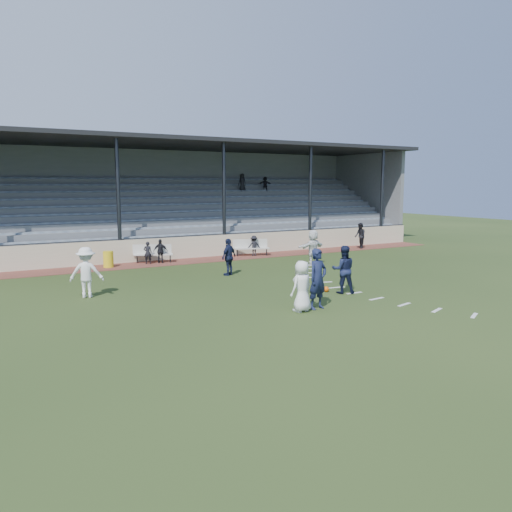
{
  "coord_description": "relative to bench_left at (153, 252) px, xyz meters",
  "views": [
    {
      "loc": [
        -9.34,
        -14.27,
        4.04
      ],
      "look_at": [
        0.0,
        2.5,
        1.3
      ],
      "focal_mm": 35.0,
      "sensor_mm": 36.0,
      "label": 1
    }
  ],
  "objects": [
    {
      "name": "official",
      "position": [
        13.43,
        -0.67,
        0.25
      ],
      "size": [
        0.86,
        0.96,
        1.62
      ],
      "primitive_type": "imported",
      "rotation": [
        0.0,
        0.0,
        4.34
      ],
      "color": "black",
      "rests_on": "cinder_track"
    },
    {
      "name": "player_navy_wing",
      "position": [
        1.88,
        -5.21,
        0.25
      ],
      "size": [
        1.05,
        0.84,
        1.67
      ],
      "primitive_type": "imported",
      "rotation": [
        0.0,
        0.0,
        3.66
      ],
      "color": "#151C3C",
      "rests_on": "ground"
    },
    {
      "name": "grandstand",
      "position": [
        1.51,
        5.37,
        1.62
      ],
      "size": [
        34.6,
        9.0,
        6.61
      ],
      "color": "slate",
      "rests_on": "ground"
    },
    {
      "name": "penalty_arc",
      "position": [
        5.63,
        -10.89,
        -0.58
      ],
      "size": [
        3.89,
        14.63,
        0.01
      ],
      "color": "silver",
      "rests_on": "ground"
    },
    {
      "name": "bench_left",
      "position": [
        0.0,
        0.0,
        0.0
      ],
      "size": [
        2.0,
        1.18,
        0.95
      ],
      "rotation": [
        0.0,
        0.0,
        -0.38
      ],
      "color": "beige",
      "rests_on": "cinder_track"
    },
    {
      "name": "player_white_lead",
      "position": [
        1.07,
        -12.2,
        0.24
      ],
      "size": [
        0.9,
        0.69,
        1.65
      ],
      "primitive_type": "imported",
      "rotation": [
        0.0,
        0.0,
        3.36
      ],
      "color": "white",
      "rests_on": "ground"
    },
    {
      "name": "bench_right",
      "position": [
        5.7,
        -0.26,
        0.0
      ],
      "size": [
        2.02,
        1.09,
        0.95
      ],
      "rotation": [
        0.0,
        0.0,
        -0.33
      ],
      "color": "beige",
      "rests_on": "cinder_track"
    },
    {
      "name": "cinder_track",
      "position": [
        1.51,
        -0.39,
        -0.57
      ],
      "size": [
        34.0,
        2.0,
        0.02
      ],
      "primitive_type": "cube",
      "color": "brown",
      "rests_on": "ground"
    },
    {
      "name": "player_white_back",
      "position": [
        6.84,
        -4.72,
        0.32
      ],
      "size": [
        1.75,
        0.84,
        1.81
      ],
      "primitive_type": "imported",
      "rotation": [
        0.0,
        0.0,
        3.33
      ],
      "color": "white",
      "rests_on": "ground"
    },
    {
      "name": "player_navy_lead",
      "position": [
        1.72,
        -12.16,
        0.41
      ],
      "size": [
        0.8,
        0.6,
        1.99
      ],
      "primitive_type": "imported",
      "rotation": [
        0.0,
        0.0,
        0.18
      ],
      "color": "#151C3C",
      "rests_on": "ground"
    },
    {
      "name": "football",
      "position": [
        3.56,
        -10.2,
        -0.48
      ],
      "size": [
        0.21,
        0.21,
        0.21
      ],
      "primitive_type": "sphere",
      "color": "#E95F0D",
      "rests_on": "ground"
    },
    {
      "name": "player_navy_mid",
      "position": [
        3.98,
        -10.68,
        0.32
      ],
      "size": [
        1.09,
        1.01,
        1.8
      ],
      "primitive_type": "imported",
      "rotation": [
        0.0,
        0.0,
        2.65
      ],
      "color": "#151C3C",
      "rests_on": "ground"
    },
    {
      "name": "sub_left_near",
      "position": [
        -0.37,
        -0.34,
        0.01
      ],
      "size": [
        0.5,
        0.42,
        1.15
      ],
      "primitive_type": "imported",
      "rotation": [
        0.0,
        0.0,
        2.71
      ],
      "color": "black",
      "rests_on": "cinder_track"
    },
    {
      "name": "trash_bin",
      "position": [
        -2.39,
        -0.43,
        -0.17
      ],
      "size": [
        0.5,
        0.5,
        0.79
      ],
      "primitive_type": "cylinder",
      "color": "yellow",
      "rests_on": "cinder_track"
    },
    {
      "name": "retaining_wall",
      "position": [
        1.51,
        0.66,
        0.02
      ],
      "size": [
        34.0,
        0.18,
        1.2
      ],
      "primitive_type": "cube",
      "color": "beige",
      "rests_on": "ground"
    },
    {
      "name": "player_white_wing",
      "position": [
        -4.57,
        -6.74,
        0.33
      ],
      "size": [
        1.35,
        1.05,
        1.83
      ],
      "primitive_type": "imported",
      "rotation": [
        0.0,
        0.0,
        2.78
      ],
      "color": "white",
      "rests_on": "ground"
    },
    {
      "name": "sub_left_far",
      "position": [
        0.29,
        -0.41,
        0.06
      ],
      "size": [
        0.79,
        0.58,
        1.25
      ],
      "primitive_type": "imported",
      "rotation": [
        0.0,
        0.0,
        2.71
      ],
      "color": "black",
      "rests_on": "cinder_track"
    },
    {
      "name": "sub_right",
      "position": [
        5.83,
        -0.39,
        0.02
      ],
      "size": [
        0.84,
        0.61,
        1.16
      ],
      "primitive_type": "imported",
      "rotation": [
        0.0,
        0.0,
        2.88
      ],
      "color": "black",
      "rests_on": "cinder_track"
    },
    {
      "name": "ground",
      "position": [
        1.51,
        -10.89,
        -0.58
      ],
      "size": [
        90.0,
        90.0,
        0.0
      ],
      "primitive_type": "plane",
      "color": "#293B18",
      "rests_on": "ground"
    }
  ]
}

